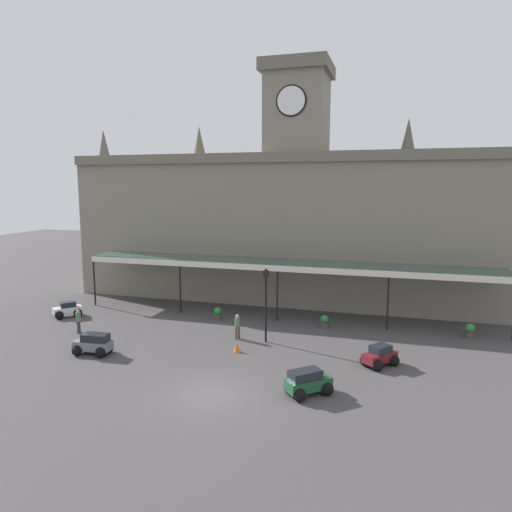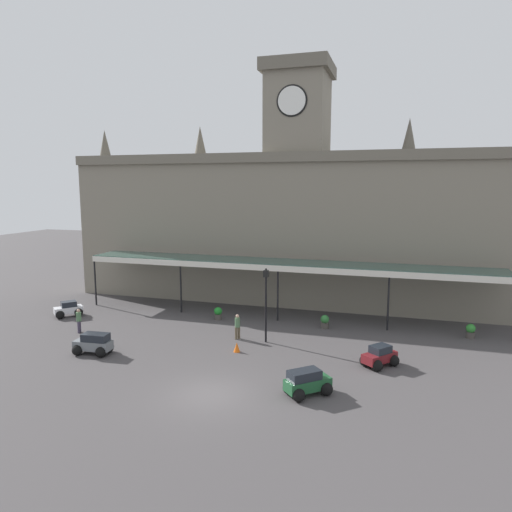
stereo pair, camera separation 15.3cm
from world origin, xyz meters
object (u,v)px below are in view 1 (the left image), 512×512
Objects in this scene: planter_near_kerb at (325,321)px; victorian_lamppost at (266,297)px; car_green_estate at (308,384)px; traffic_cone at (237,347)px; car_grey_estate at (93,345)px; pedestrian_crossing_forecourt at (78,320)px; car_white_sedan at (68,310)px; planter_by_canopy at (470,331)px; pedestrian_beside_cars at (237,326)px; car_maroon_sedan at (380,357)px; planter_forecourt_centre at (218,313)px.

victorian_lamppost is at bearing -127.85° from planter_near_kerb.
car_green_estate reaches higher than traffic_cone.
car_grey_estate is 10.92m from victorian_lamppost.
pedestrian_crossing_forecourt is 17.13m from planter_near_kerb.
pedestrian_crossing_forecourt is 2.81× the size of traffic_cone.
car_white_sedan is 2.33× the size of planter_by_canopy.
pedestrian_beside_cars is (14.33, -1.28, 0.41)m from car_white_sedan.
pedestrian_beside_cars is at bearing -141.82° from planter_near_kerb.
planter_by_canopy is at bearing 50.69° from car_maroon_sedan.
car_maroon_sedan is 8.42m from traffic_cone.
pedestrian_beside_cars is at bearing 34.85° from car_grey_estate.
planter_by_canopy reaches higher than traffic_cone.
car_maroon_sedan is 0.46× the size of victorian_lamppost.
pedestrian_beside_cars is (-9.18, 2.10, 0.41)m from car_maroon_sedan.
planter_by_canopy is (22.14, 9.86, -0.07)m from car_grey_estate.
car_grey_estate reaches higher than planter_by_canopy.
planter_near_kerb is at bearing 1.34° from planter_forecourt_centre.
car_grey_estate is at bearing -143.75° from planter_near_kerb.
pedestrian_crossing_forecourt is at bearing 163.42° from car_green_estate.
planter_forecourt_centre and planter_by_canopy have the same top height.
car_green_estate is at bearing -123.56° from car_maroon_sedan.
car_white_sedan is 16.54m from victorian_lamppost.
car_grey_estate is 2.41× the size of planter_by_canopy.
planter_near_kerb is at bearing 52.15° from victorian_lamppost.
car_white_sedan is (-23.51, 3.38, 0.00)m from car_maroon_sedan.
car_white_sedan is 0.93× the size of car_green_estate.
planter_near_kerb reaches higher than traffic_cone.
car_green_estate is 0.49× the size of victorian_lamppost.
car_grey_estate is 2.41× the size of planter_near_kerb.
planter_by_canopy is at bearing 20.45° from victorian_lamppost.
car_maroon_sedan is 13.48m from planter_forecourt_centre.
traffic_cone is at bearing -178.58° from car_maroon_sedan.
planter_near_kerb is at bearing -176.07° from planter_by_canopy.
car_white_sedan is at bearing 171.82° from car_maroon_sedan.
traffic_cone is 15.67m from planter_by_canopy.
car_grey_estate is (-13.36, 1.79, 0.00)m from car_green_estate.
car_maroon_sedan is 1.34× the size of pedestrian_beside_cars.
traffic_cone is (-1.20, -2.25, -2.73)m from victorian_lamppost.
car_green_estate is 2.49× the size of planter_by_canopy.
planter_near_kerb is (5.16, 4.06, -0.42)m from pedestrian_beside_cars.
pedestrian_beside_cars is at bearing 167.09° from car_maroon_sedan.
traffic_cone is at bearing -1.98° from pedestrian_crossing_forecourt.
planter_forecourt_centre is (4.47, 9.01, -0.07)m from car_grey_estate.
victorian_lamppost is (1.96, -0.06, 2.12)m from pedestrian_beside_cars.
car_white_sedan is 15.51m from traffic_cone.
pedestrian_crossing_forecourt is 13.16m from victorian_lamppost.
car_grey_estate is at bearing -156.01° from planter_by_canopy.
pedestrian_beside_cars is 2.89m from victorian_lamppost.
car_maroon_sedan reaches higher than traffic_cone.
planter_forecourt_centre is at bearing 120.70° from traffic_cone.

